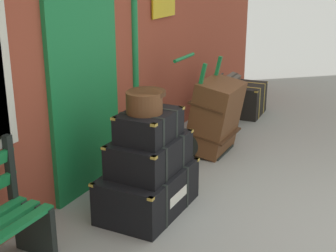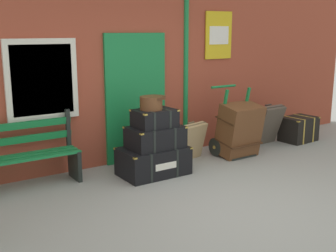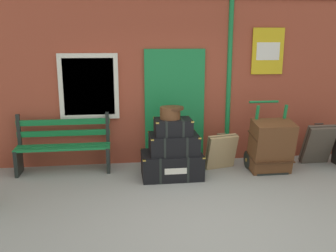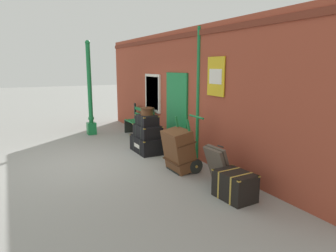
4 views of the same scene
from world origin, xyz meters
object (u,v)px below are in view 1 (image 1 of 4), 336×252
Objects in this scene: steamer_trunk_top at (149,125)px; large_brown_trunk at (215,116)px; steamer_trunk_base at (148,190)px; steamer_trunk_middle at (150,154)px; suitcase_olive at (222,100)px; corner_trunk at (247,100)px; round_hatbox at (145,101)px; porters_trolley at (202,129)px; suitcase_charcoal at (165,145)px.

large_brown_trunk is at bearing 0.09° from steamer_trunk_top.
steamer_trunk_base is 1.25× the size of steamer_trunk_middle.
large_brown_trunk is 1.22× the size of suitcase_olive.
large_brown_trunk is at bearing -175.27° from corner_trunk.
porters_trolley is (1.75, 0.16, -0.84)m from round_hatbox.
suitcase_charcoal reaches higher than corner_trunk.
suitcase_olive is (1.83, 0.00, 0.06)m from suitcase_charcoal.
suitcase_charcoal is at bearing -179.88° from suitcase_olive.
steamer_trunk_top is 0.94× the size of suitcase_charcoal.
steamer_trunk_base is at bearing 179.63° from large_brown_trunk.
suitcase_olive is (2.73, 0.29, -0.20)m from steamer_trunk_middle.
steamer_trunk_top is 0.51× the size of porters_trolley.
steamer_trunk_base is 1.75m from large_brown_trunk.
suitcase_olive is at bearing 6.22° from steamer_trunk_top.
steamer_trunk_base is at bearing -174.56° from porters_trolley.
steamer_trunk_top is 1.58× the size of round_hatbox.
suitcase_charcoal is (0.94, 0.27, -0.79)m from round_hatbox.
suitcase_charcoal reaches higher than steamer_trunk_base.
suitcase_charcoal is at bearing 171.74° from porters_trolley.
round_hatbox is at bearing 179.39° from large_brown_trunk.
suitcase_charcoal is 0.91× the size of corner_trunk.
suitcase_olive is at bearing 15.98° from large_brown_trunk.
suitcase_charcoal is at bearing 17.99° from steamer_trunk_top.
suitcase_charcoal is 1.83m from suitcase_olive.
steamer_trunk_base is 1.31× the size of suitcase_olive.
round_hatbox reaches higher than suitcase_olive.
porters_trolley is 1.27× the size of large_brown_trunk.
corner_trunk is at bearing 2.33° from steamer_trunk_middle.
steamer_trunk_base is at bearing -21.22° from round_hatbox.
steamer_trunk_base is 1.08× the size of large_brown_trunk.
suitcase_charcoal is at bearing 16.14° from round_hatbox.
porters_trolley is at bearing 178.88° from corner_trunk.
porters_trolley reaches higher than steamer_trunk_base.
porters_trolley is at bearing 90.00° from large_brown_trunk.
round_hatbox reaches higher than porters_trolley.
steamer_trunk_middle is at bearing 179.90° from large_brown_trunk.
steamer_trunk_middle reaches higher than suitcase_charcoal.
steamer_trunk_top is at bearing -179.91° from large_brown_trunk.
steamer_trunk_middle is 0.68× the size of porters_trolley.
steamer_trunk_base is at bearing -177.82° from corner_trunk.
large_brown_trunk is 1.08m from suitcase_olive.
suitcase_charcoal is 0.84× the size of suitcase_olive.
large_brown_trunk is 1.74m from corner_trunk.
porters_trolley is 0.27m from large_brown_trunk.
corner_trunk is (0.68, -0.15, -0.14)m from suitcase_olive.
round_hatbox is 0.32× the size of porters_trolley.
steamer_trunk_top is 1.75m from large_brown_trunk.
porters_trolley is (1.71, 0.18, -0.60)m from steamer_trunk_top.
steamer_trunk_base is at bearing 142.80° from steamer_trunk_top.
large_brown_trunk is (1.75, -0.02, -0.64)m from round_hatbox.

